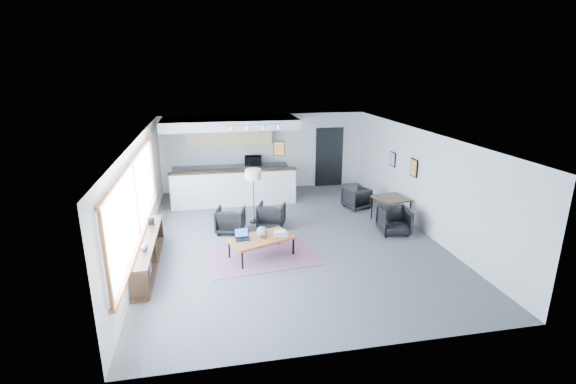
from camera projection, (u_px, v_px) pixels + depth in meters
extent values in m
cube|color=#49494C|center=(290.00, 237.00, 10.61)|extent=(7.00, 9.00, 0.01)
cube|color=white|center=(290.00, 135.00, 9.84)|extent=(7.00, 9.00, 0.01)
cube|color=silver|center=(265.00, 152.00, 14.45)|extent=(7.00, 0.01, 2.60)
cube|color=silver|center=(351.00, 275.00, 6.00)|extent=(7.00, 0.01, 2.60)
cube|color=silver|center=(141.00, 196.00, 9.58)|extent=(0.01, 9.00, 2.60)
cube|color=silver|center=(421.00, 181.00, 10.87)|extent=(0.01, 9.00, 2.60)
cube|color=#8CBFFF|center=(135.00, 200.00, 8.69)|extent=(0.02, 5.80, 1.55)
cube|color=brown|center=(141.00, 235.00, 8.93)|extent=(0.10, 5.95, 0.06)
cube|color=brown|center=(132.00, 162.00, 8.46)|extent=(0.06, 5.95, 0.06)
cube|color=brown|center=(106.00, 261.00, 5.97)|extent=(0.06, 0.06, 1.60)
cube|color=brown|center=(136.00, 200.00, 8.69)|extent=(0.06, 0.06, 1.60)
cube|color=brown|center=(152.00, 167.00, 11.41)|extent=(0.06, 0.06, 1.60)
cube|color=#301E11|center=(147.00, 240.00, 8.88)|extent=(0.35, 3.00, 0.05)
cube|color=#301E11|center=(150.00, 264.00, 9.05)|extent=(0.35, 3.00, 0.05)
cube|color=#301E11|center=(139.00, 286.00, 7.61)|extent=(0.33, 0.04, 0.55)
cube|color=#301E11|center=(149.00, 252.00, 8.97)|extent=(0.33, 0.04, 0.55)
cube|color=#301E11|center=(156.00, 227.00, 10.33)|extent=(0.33, 0.04, 0.55)
cube|color=#3359A5|center=(141.00, 289.00, 7.79)|extent=(0.18, 0.04, 0.20)
cube|color=silver|center=(142.00, 284.00, 7.95)|extent=(0.18, 0.04, 0.22)
cube|color=maroon|center=(143.00, 279.00, 8.10)|extent=(0.18, 0.04, 0.24)
cube|color=#301E11|center=(145.00, 276.00, 8.27)|extent=(0.18, 0.04, 0.20)
cube|color=#3359A5|center=(146.00, 272.00, 8.43)|extent=(0.18, 0.04, 0.22)
cube|color=silver|center=(147.00, 267.00, 8.58)|extent=(0.18, 0.04, 0.24)
cube|color=maroon|center=(148.00, 265.00, 8.75)|extent=(0.18, 0.04, 0.20)
cube|color=#301E11|center=(149.00, 261.00, 8.91)|extent=(0.18, 0.04, 0.22)
cube|color=#3359A5|center=(150.00, 257.00, 9.06)|extent=(0.18, 0.03, 0.24)
cube|color=silver|center=(151.00, 254.00, 9.23)|extent=(0.18, 0.03, 0.20)
cube|color=maroon|center=(152.00, 251.00, 9.38)|extent=(0.18, 0.03, 0.22)
cube|color=#301E11|center=(152.00, 247.00, 9.54)|extent=(0.18, 0.04, 0.24)
cube|color=black|center=(151.00, 221.00, 9.60)|extent=(0.14, 0.02, 0.18)
sphere|color=#264C99|center=(144.00, 247.00, 8.29)|extent=(0.14, 0.14, 0.14)
cube|color=white|center=(234.00, 189.00, 12.76)|extent=(3.80, 0.25, 1.10)
cube|color=#301E11|center=(234.00, 171.00, 12.60)|extent=(3.85, 0.32, 0.04)
cube|color=white|center=(231.00, 180.00, 14.15)|extent=(3.80, 0.60, 0.90)
cube|color=#2D2D2D|center=(231.00, 167.00, 14.02)|extent=(3.82, 0.62, 0.04)
cube|color=tan|center=(229.00, 135.00, 13.85)|extent=(2.80, 0.35, 0.70)
cube|color=white|center=(230.00, 123.00, 13.05)|extent=(4.20, 1.80, 0.30)
cube|color=black|center=(279.00, 149.00, 12.67)|extent=(0.35, 0.03, 0.45)
cube|color=orange|center=(279.00, 149.00, 12.66)|extent=(0.30, 0.01, 0.40)
cube|color=black|center=(329.00, 157.00, 14.87)|extent=(1.00, 0.12, 2.10)
cube|color=white|center=(315.00, 157.00, 14.78)|extent=(0.06, 0.10, 2.10)
cube|color=white|center=(343.00, 156.00, 14.97)|extent=(0.06, 0.10, 2.10)
cube|color=white|center=(330.00, 127.00, 14.57)|extent=(1.10, 0.10, 0.06)
cube|color=silver|center=(254.00, 125.00, 11.81)|extent=(1.60, 0.04, 0.04)
cylinder|color=silver|center=(231.00, 128.00, 11.72)|extent=(0.07, 0.07, 0.09)
cylinder|color=silver|center=(247.00, 128.00, 11.80)|extent=(0.07, 0.07, 0.09)
cylinder|color=silver|center=(263.00, 127.00, 11.88)|extent=(0.07, 0.07, 0.09)
cylinder|color=silver|center=(278.00, 127.00, 11.96)|extent=(0.07, 0.07, 0.09)
cube|color=black|center=(414.00, 168.00, 11.16)|extent=(0.03, 0.38, 0.48)
cube|color=orange|center=(413.00, 168.00, 11.16)|extent=(0.00, 0.32, 0.42)
cube|color=black|center=(393.00, 159.00, 12.40)|extent=(0.03, 0.34, 0.44)
cube|color=#859FC5|center=(392.00, 159.00, 12.40)|extent=(0.00, 0.28, 0.38)
cube|color=#613A4B|center=(262.00, 256.00, 9.52)|extent=(2.56, 1.89, 0.01)
cube|color=brown|center=(261.00, 239.00, 9.40)|extent=(1.60, 1.23, 0.05)
cube|color=black|center=(242.00, 260.00, 8.86)|extent=(0.04, 0.04, 0.41)
cube|color=black|center=(229.00, 250.00, 9.39)|extent=(0.04, 0.04, 0.41)
cube|color=black|center=(293.00, 246.00, 9.54)|extent=(0.04, 0.04, 0.41)
cube|color=black|center=(278.00, 237.00, 10.06)|extent=(0.04, 0.04, 0.41)
cube|color=black|center=(269.00, 245.00, 9.14)|extent=(1.26, 0.53, 0.03)
cube|color=black|center=(254.00, 235.00, 9.67)|extent=(1.26, 0.53, 0.03)
cube|color=black|center=(242.00, 239.00, 9.28)|extent=(0.33, 0.25, 0.02)
cube|color=black|center=(241.00, 233.00, 9.36)|extent=(0.32, 0.08, 0.21)
cube|color=blue|center=(241.00, 233.00, 9.35)|extent=(0.29, 0.07, 0.18)
sphere|color=gray|center=(262.00, 232.00, 9.40)|extent=(0.25, 0.25, 0.25)
cube|color=silver|center=(281.00, 234.00, 9.54)|extent=(0.34, 0.28, 0.04)
cube|color=#3359A5|center=(281.00, 233.00, 9.53)|extent=(0.31, 0.26, 0.03)
cube|color=silver|center=(280.00, 232.00, 9.50)|extent=(0.28, 0.24, 0.03)
cube|color=#E5590C|center=(269.00, 240.00, 9.25)|extent=(0.11, 0.11, 0.01)
imported|color=black|center=(230.00, 219.00, 10.81)|extent=(0.84, 0.81, 0.72)
imported|color=black|center=(271.00, 214.00, 11.20)|extent=(0.86, 0.84, 0.70)
cylinder|color=black|center=(254.00, 221.00, 11.60)|extent=(0.35, 0.35, 0.03)
cylinder|color=black|center=(254.00, 199.00, 11.41)|extent=(0.03, 0.03, 1.27)
cylinder|color=beige|center=(253.00, 174.00, 11.21)|extent=(0.58, 0.58, 0.28)
cube|color=#301E11|center=(391.00, 198.00, 11.44)|extent=(0.97, 0.97, 0.04)
cylinder|color=black|center=(387.00, 216.00, 11.09)|extent=(0.04, 0.04, 0.66)
cylinder|color=black|center=(372.00, 208.00, 11.74)|extent=(0.04, 0.04, 0.66)
cylinder|color=black|center=(410.00, 213.00, 11.35)|extent=(0.04, 0.04, 0.66)
cylinder|color=black|center=(394.00, 205.00, 12.00)|extent=(0.04, 0.04, 0.66)
imported|color=black|center=(394.00, 221.00, 10.75)|extent=(0.69, 0.66, 0.65)
imported|color=black|center=(356.00, 199.00, 12.66)|extent=(0.72, 0.70, 0.59)
imported|color=black|center=(253.00, 160.00, 14.09)|extent=(0.60, 0.38, 0.38)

